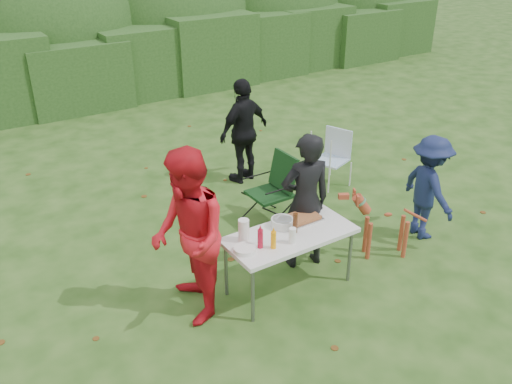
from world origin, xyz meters
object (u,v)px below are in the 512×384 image
dog (387,224)px  camping_chair (270,190)px  child (429,188)px  beer_bottle (295,223)px  person_black_puffy (244,131)px  folding_table (290,238)px  person_cook (305,202)px  person_red_jacket (189,238)px  ketchup_bottle (260,239)px  mustard_bottle (273,240)px  paper_towel_roll (244,230)px  lawn_chair (331,158)px

dog → camping_chair: (-0.76, 1.52, 0.06)m
child → beer_bottle: child is taller
beer_bottle → person_black_puffy: bearing=69.1°
camping_chair → folding_table: bearing=64.2°
person_cook → dog: person_cook is taller
person_red_jacket → ketchup_bottle: size_ratio=8.77×
person_red_jacket → person_black_puffy: bearing=151.9°
mustard_bottle → person_black_puffy: bearing=63.6°
dog → ketchup_bottle: 1.93m
folding_table → paper_towel_roll: size_ratio=5.77×
dog → folding_table: bearing=24.8°
child → ketchup_bottle: (-2.68, -0.02, 0.13)m
lawn_chair → beer_bottle: 2.90m
paper_towel_roll → lawn_chair: bearing=32.6°
person_cook → ketchup_bottle: 0.97m
person_cook → ketchup_bottle: (-0.89, -0.37, -0.02)m
beer_bottle → lawn_chair: bearing=41.6°
mustard_bottle → beer_bottle: size_ratio=0.83×
mustard_bottle → ketchup_bottle: (-0.11, 0.08, 0.01)m
child → mustard_bottle: 2.57m
person_cook → person_black_puffy: size_ratio=1.02×
lawn_chair → beer_bottle: size_ratio=3.76×
person_red_jacket → person_black_puffy: (2.28, 2.58, -0.11)m
person_red_jacket → beer_bottle: (1.21, -0.22, -0.10)m
camping_chair → beer_bottle: camping_chair is taller
child → paper_towel_roll: child is taller
person_black_puffy → lawn_chair: bearing=127.0°
folding_table → lawn_chair: bearing=40.7°
lawn_chair → child: bearing=70.6°
folding_table → person_black_puffy: person_black_puffy is taller
person_black_puffy → mustard_bottle: size_ratio=8.54×
ketchup_bottle → child: bearing=0.4°
ketchup_bottle → dog: bearing=-1.4°
person_red_jacket → dog: bearing=96.5°
mustard_bottle → paper_towel_roll: 0.35m
beer_bottle → dog: bearing=-3.9°
person_cook → paper_towel_roll: (-0.97, -0.16, -0.00)m
dog → beer_bottle: bearing=25.0°
person_cook → person_black_puffy: person_cook is taller
beer_bottle → paper_towel_roll: 0.60m
camping_chair → person_black_puffy: bearing=-107.3°
person_cook → child: bearing=-178.6°
folding_table → lawn_chair: size_ratio=1.66×
person_black_puffy → dog: (0.32, -2.90, -0.41)m
person_red_jacket → person_cook: bearing=107.2°
folding_table → camping_chair: 1.58m
camping_chair → mustard_bottle: 1.89m
lawn_chair → mustard_bottle: 3.28m
paper_towel_roll → folding_table: bearing=-17.0°
dog → paper_towel_roll: bearing=21.3°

